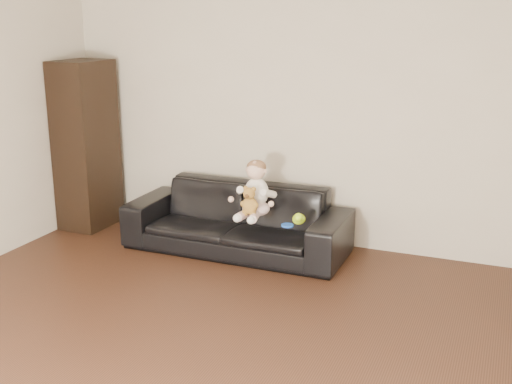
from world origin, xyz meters
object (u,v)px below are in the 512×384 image
at_px(sofa, 237,219).
at_px(teddy_bear, 250,201).
at_px(baby, 255,192).
at_px(toy_blue_disc, 287,225).
at_px(toy_rattle, 299,220).
at_px(cabinet, 86,145).
at_px(toy_green, 299,219).

bearing_deg(sofa, teddy_bear, -47.76).
height_order(baby, toy_blue_disc, baby).
height_order(sofa, baby, baby).
height_order(baby, teddy_bear, baby).
bearing_deg(toy_blue_disc, toy_rattle, 58.05).
distance_m(cabinet, teddy_bear, 2.02).
bearing_deg(sofa, cabinet, 176.84).
bearing_deg(toy_rattle, teddy_bear, -166.69).
height_order(toy_rattle, toy_blue_disc, toy_rattle).
height_order(baby, toy_rattle, baby).
height_order(cabinet, toy_blue_disc, cabinet).
xyz_separation_m(cabinet, toy_blue_disc, (2.32, -0.38, -0.45)).
xyz_separation_m(sofa, toy_rattle, (0.66, -0.17, 0.12)).
bearing_deg(baby, sofa, 149.72).
xyz_separation_m(baby, toy_rattle, (0.43, -0.06, -0.20)).
height_order(baby, toy_green, baby).
bearing_deg(toy_rattle, cabinet, 173.55).
relative_size(teddy_bear, toy_green, 1.88).
xyz_separation_m(baby, toy_green, (0.44, -0.07, -0.18)).
height_order(teddy_bear, toy_green, teddy_bear).
xyz_separation_m(sofa, toy_blue_disc, (0.60, -0.28, 0.10)).
xyz_separation_m(sofa, cabinet, (-1.73, 0.10, 0.55)).
xyz_separation_m(sofa, toy_green, (0.67, -0.19, 0.14)).
xyz_separation_m(teddy_bear, toy_rattle, (0.42, 0.10, -0.15)).
bearing_deg(toy_green, toy_rattle, 112.79).
xyz_separation_m(sofa, baby, (0.23, -0.11, 0.32)).
bearing_deg(sofa, toy_rattle, -14.25).
relative_size(baby, toy_green, 3.79).
height_order(teddy_bear, toy_blue_disc, teddy_bear).
bearing_deg(toy_rattle, toy_blue_disc, -121.95).
bearing_deg(baby, toy_blue_disc, -28.44).
distance_m(teddy_bear, toy_green, 0.45).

